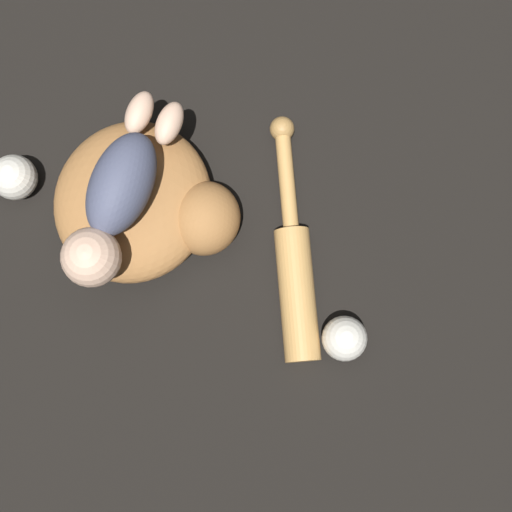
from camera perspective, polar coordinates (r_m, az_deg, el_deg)
The scene contains 6 objects.
ground_plane at distance 1.27m, azimuth -9.16°, elevation 3.58°, with size 6.00×6.00×0.00m, color black.
baseball_glove at distance 1.22m, azimuth -8.90°, elevation 4.10°, with size 0.36×0.37×0.11m.
baby_figure at distance 1.12m, azimuth -11.17°, elevation 4.46°, with size 0.33×0.16×0.10m.
baseball_bat at distance 1.21m, azimuth 3.10°, elevation -0.76°, with size 0.35×0.30×0.06m.
baseball at distance 1.19m, azimuth 7.09°, elevation -6.56°, with size 0.08×0.08×0.08m.
baseball_spare at distance 1.30m, azimuth -18.77°, elevation 5.98°, with size 0.08×0.08×0.08m.
Camera 1 is at (0.13, 0.34, 1.22)m, focal length 50.00 mm.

